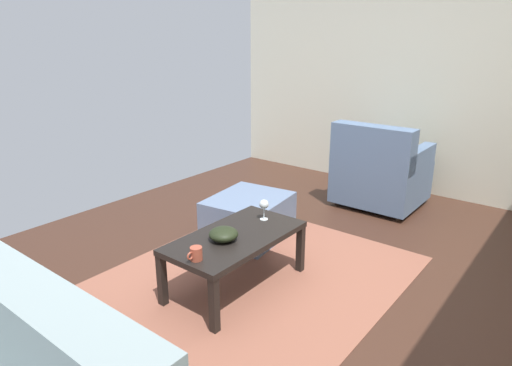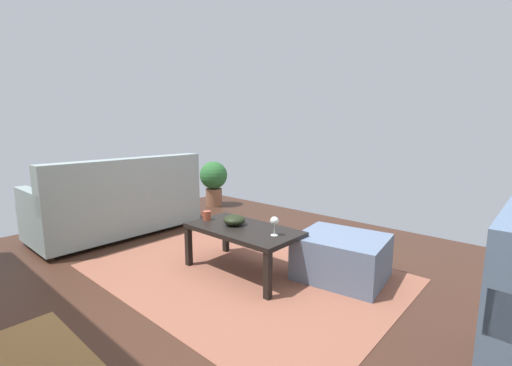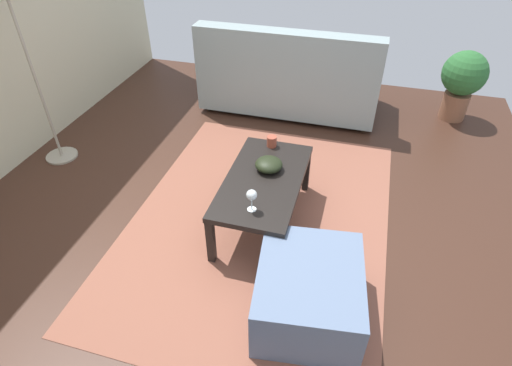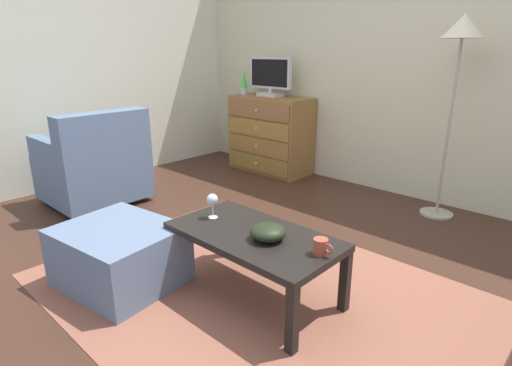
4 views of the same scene
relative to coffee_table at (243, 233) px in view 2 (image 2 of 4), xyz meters
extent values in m
cube|color=#40261B|center=(-0.21, 0.23, -0.38)|extent=(5.92, 4.80, 0.05)
cube|color=#8F5442|center=(-0.01, 0.03, -0.35)|extent=(2.60, 1.90, 0.01)
cube|color=black|center=(-0.47, 0.24, -0.17)|extent=(0.05, 0.05, 0.37)
cube|color=black|center=(0.47, 0.24, -0.17)|extent=(0.05, 0.05, 0.37)
cube|color=black|center=(-0.47, -0.24, -0.17)|extent=(0.05, 0.05, 0.37)
cube|color=black|center=(0.47, -0.24, -0.17)|extent=(0.05, 0.05, 0.37)
cube|color=black|center=(0.00, 0.00, 0.03)|extent=(1.01, 0.53, 0.04)
cylinder|color=silver|center=(-0.34, -0.01, 0.05)|extent=(0.06, 0.06, 0.00)
cylinder|color=silver|center=(-0.34, -0.01, 0.10)|extent=(0.01, 0.01, 0.09)
sphere|color=silver|center=(-0.34, -0.01, 0.17)|extent=(0.07, 0.07, 0.07)
cylinder|color=#A84935|center=(0.42, 0.05, 0.09)|extent=(0.08, 0.08, 0.08)
torus|color=#A84935|center=(0.47, 0.05, 0.10)|extent=(0.05, 0.01, 0.05)
ellipsoid|color=black|center=(0.12, -0.01, 0.09)|extent=(0.20, 0.20, 0.09)
cylinder|color=#332319|center=(2.25, -0.64, -0.33)|extent=(0.05, 0.05, 0.05)
cylinder|color=#332319|center=(2.25, 1.04, -0.33)|extent=(0.05, 0.05, 0.05)
cylinder|color=#332319|center=(1.56, -0.64, -0.33)|extent=(0.05, 0.05, 0.05)
cylinder|color=#332319|center=(1.56, 1.04, -0.33)|extent=(0.05, 0.05, 0.05)
cube|color=#889B9D|center=(1.90, 0.20, -0.11)|extent=(0.85, 1.84, 0.39)
cube|color=#889B9D|center=(1.58, 0.20, 0.33)|extent=(0.20, 1.84, 0.48)
cube|color=#889B9D|center=(1.90, -0.66, 0.19)|extent=(0.81, 0.12, 0.20)
cube|color=#889B9D|center=(1.90, 1.06, 0.19)|extent=(0.81, 0.12, 0.20)
cylinder|color=slate|center=(2.18, 0.34, 0.17)|extent=(0.16, 0.40, 0.16)
cylinder|color=#332319|center=(-1.90, -0.21, -0.33)|extent=(0.05, 0.05, 0.05)
cube|color=slate|center=(-0.71, -0.46, -0.17)|extent=(0.77, 0.69, 0.37)
cylinder|color=brown|center=(2.10, -1.52, -0.22)|extent=(0.26, 0.26, 0.28)
sphere|color=#2D6B33|center=(2.10, -1.52, 0.14)|extent=(0.44, 0.44, 0.44)
camera|label=1|loc=(2.14, 1.86, 1.36)|focal=31.42mm
camera|label=2|loc=(-1.98, 2.08, 0.93)|focal=23.91mm
camera|label=3|loc=(-2.26, -0.58, 1.83)|focal=29.16mm
camera|label=4|loc=(1.47, -1.55, 1.05)|focal=28.79mm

